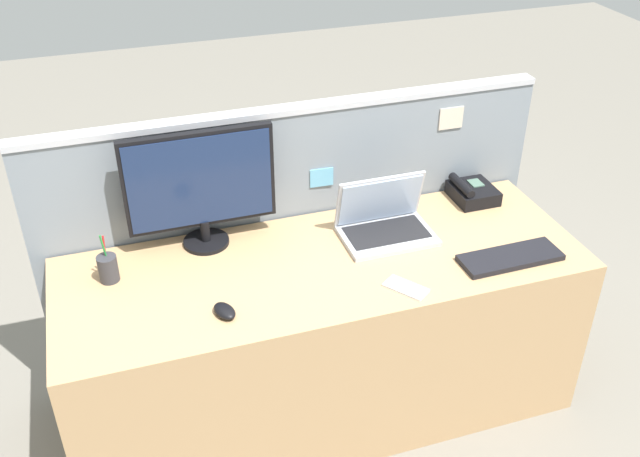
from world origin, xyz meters
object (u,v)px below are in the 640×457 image
(desktop_monitor, at_px, (200,184))
(laptop, at_px, (384,221))
(keyboard_main, at_px, (510,258))
(cell_phone_white_slab, at_px, (406,288))
(computer_mouse_right_hand, at_px, (225,311))
(desk_phone, at_px, (472,192))
(pen_cup, at_px, (108,268))

(desktop_monitor, distance_m, laptop, 0.72)
(keyboard_main, height_order, cell_phone_white_slab, keyboard_main)
(laptop, height_order, computer_mouse_right_hand, laptop)
(computer_mouse_right_hand, bearing_deg, desk_phone, 0.80)
(laptop, relative_size, pen_cup, 1.87)
(desktop_monitor, bearing_deg, laptop, -12.87)
(desktop_monitor, xyz_separation_m, pen_cup, (-0.37, -0.14, -0.20))
(desktop_monitor, xyz_separation_m, desk_phone, (1.13, -0.02, -0.22))
(keyboard_main, xyz_separation_m, computer_mouse_right_hand, (-1.08, 0.02, 0.01))
(keyboard_main, bearing_deg, desk_phone, 79.27)
(desk_phone, xyz_separation_m, pen_cup, (-1.51, -0.11, 0.02))
(desktop_monitor, xyz_separation_m, computer_mouse_right_hand, (-0.02, -0.46, -0.24))
(laptop, xyz_separation_m, computer_mouse_right_hand, (-0.70, -0.30, -0.04))
(keyboard_main, distance_m, cell_phone_white_slab, 0.44)
(pen_cup, bearing_deg, keyboard_main, -13.32)
(desktop_monitor, height_order, desk_phone, desktop_monitor)
(desktop_monitor, distance_m, pen_cup, 0.45)
(desk_phone, height_order, cell_phone_white_slab, desk_phone)
(pen_cup, distance_m, cell_phone_white_slab, 1.06)
(laptop, height_order, desk_phone, laptop)
(laptop, height_order, pen_cup, laptop)
(keyboard_main, relative_size, computer_mouse_right_hand, 3.88)
(desktop_monitor, bearing_deg, pen_cup, -159.93)
(cell_phone_white_slab, bearing_deg, laptop, 44.02)
(pen_cup, bearing_deg, desk_phone, 4.22)
(keyboard_main, height_order, computer_mouse_right_hand, computer_mouse_right_hand)
(cell_phone_white_slab, bearing_deg, pen_cup, 123.02)
(laptop, bearing_deg, desktop_monitor, 167.13)
(laptop, relative_size, keyboard_main, 0.91)
(laptop, xyz_separation_m, keyboard_main, (0.38, -0.32, -0.05))
(laptop, relative_size, desk_phone, 1.87)
(pen_cup, bearing_deg, desktop_monitor, 20.07)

